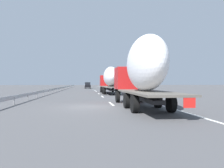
{
  "coord_description": "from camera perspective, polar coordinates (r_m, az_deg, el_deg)",
  "views": [
    {
      "loc": [
        -16.01,
        0.32,
        1.74
      ],
      "look_at": [
        13.99,
        -3.31,
        1.59
      ],
      "focal_mm": 34.99,
      "sensor_mm": 36.0,
      "label": 1
    }
  ],
  "objects": [
    {
      "name": "lane_stripe_5",
      "position": [
        61.49,
        -4.92,
        -1.33
      ],
      "size": [
        3.2,
        0.2,
        0.01
      ],
      "primitive_type": "cube",
      "color": "white",
      "rests_on": "ground_plane"
    },
    {
      "name": "tree_0",
      "position": [
        87.56,
        1.64,
        1.43
      ],
      "size": [
        3.13,
        3.13,
        5.33
      ],
      "color": "#472D19",
      "rests_on": "ground_plane"
    },
    {
      "name": "tree_4",
      "position": [
        68.75,
        4.19,
        2.31
      ],
      "size": [
        3.64,
        3.64,
        6.86
      ],
      "color": "#472D19",
      "rests_on": "ground_plane"
    },
    {
      "name": "lane_stripe_3",
      "position": [
        45.31,
        -4.22,
        -1.9
      ],
      "size": [
        3.2,
        0.2,
        0.01
      ],
      "primitive_type": "cube",
      "color": "white",
      "rests_on": "ground_plane"
    },
    {
      "name": "lane_stripe_4",
      "position": [
        50.7,
        -4.5,
        -1.67
      ],
      "size": [
        3.2,
        0.2,
        0.01
      ],
      "primitive_type": "cube",
      "color": "white",
      "rests_on": "ground_plane"
    },
    {
      "name": "tree_1",
      "position": [
        89.06,
        1.6,
        1.77
      ],
      "size": [
        3.6,
        3.6,
        6.26
      ],
      "color": "#472D19",
      "rests_on": "ground_plane"
    },
    {
      "name": "lane_stripe_1",
      "position": [
        27.73,
        -2.51,
        -3.3
      ],
      "size": [
        3.2,
        0.2,
        0.01
      ],
      "primitive_type": "cube",
      "color": "white",
      "rests_on": "ground_plane"
    },
    {
      "name": "guardrail_median",
      "position": [
        59.3,
        -12.4,
        -0.84
      ],
      "size": [
        94.0,
        0.1,
        0.76
      ],
      "color": "#9EA0A5",
      "rests_on": "ground_plane"
    },
    {
      "name": "lane_stripe_7",
      "position": [
        87.49,
        -5.51,
        -0.85
      ],
      "size": [
        3.2,
        0.2,
        0.01
      ],
      "primitive_type": "cube",
      "color": "white",
      "rests_on": "ground_plane"
    },
    {
      "name": "lane_stripe_6",
      "position": [
        69.61,
        -5.15,
        -1.14
      ],
      "size": [
        3.2,
        0.2,
        0.01
      ],
      "primitive_type": "cube",
      "color": "white",
      "rests_on": "ground_plane"
    },
    {
      "name": "car_black_suv",
      "position": [
        67.57,
        -6.38,
        -0.36
      ],
      "size": [
        4.66,
        1.81,
        1.95
      ],
      "color": "black",
      "rests_on": "ground_plane"
    },
    {
      "name": "tree_2",
      "position": [
        92.05,
        1.19,
        2.03
      ],
      "size": [
        3.13,
        3.13,
        7.17
      ],
      "color": "#472D19",
      "rests_on": "ground_plane"
    },
    {
      "name": "truck_lead",
      "position": [
        35.44,
        -0.55,
        1.44
      ],
      "size": [
        13.72,
        2.55,
        4.27
      ],
      "color": "#B21919",
      "rests_on": "ground_plane"
    },
    {
      "name": "tree_3",
      "position": [
        100.35,
        -0.53,
        1.74
      ],
      "size": [
        3.8,
        3.8,
        7.01
      ],
      "color": "#472D19",
      "rests_on": "ground_plane"
    },
    {
      "name": "ground_plane",
      "position": [
        56.04,
        -6.57,
        -1.49
      ],
      "size": [
        260.0,
        260.0,
        0.0
      ],
      "primitive_type": "plane",
      "color": "#4C4C4F"
    },
    {
      "name": "tree_5",
      "position": [
        94.4,
        0.93,
        1.68
      ],
      "size": [
        3.57,
        3.57,
        6.15
      ],
      "color": "#472D19",
      "rests_on": "ground_plane"
    },
    {
      "name": "lane_stripe_2",
      "position": [
        35.54,
        -3.48,
        -2.51
      ],
      "size": [
        3.2,
        0.2,
        0.01
      ],
      "primitive_type": "cube",
      "color": "white",
      "rests_on": "ground_plane"
    },
    {
      "name": "lane_stripe_8",
      "position": [
        92.49,
        -5.58,
        -0.79
      ],
      "size": [
        3.2,
        0.2,
        0.01
      ],
      "primitive_type": "cube",
      "color": "white",
      "rests_on": "ground_plane"
    },
    {
      "name": "road_sign",
      "position": [
        58.52,
        -0.01,
        0.82
      ],
      "size": [
        0.1,
        0.9,
        3.31
      ],
      "color": "gray",
      "rests_on": "ground_plane"
    },
    {
      "name": "car_silver_hatch",
      "position": [
        104.78,
        -6.66,
        -0.12
      ],
      "size": [
        4.36,
        1.83,
        1.99
      ],
      "color": "#ADB2B7",
      "rests_on": "ground_plane"
    },
    {
      "name": "lane_stripe_0",
      "position": [
        18.22,
        -0.2,
        -5.17
      ],
      "size": [
        3.2,
        0.2,
        0.01
      ],
      "primitive_type": "cube",
      "color": "white",
      "rests_on": "ground_plane"
    },
    {
      "name": "truck_trailing",
      "position": [
        15.46,
        7.8,
        3.73
      ],
      "size": [
        12.25,
        2.55,
        4.84
      ],
      "color": "#B21919",
      "rests_on": "ground_plane"
    },
    {
      "name": "edge_line_right",
      "position": [
        61.32,
        -1.45,
        -1.33
      ],
      "size": [
        110.0,
        0.2,
        0.01
      ],
      "primitive_type": "cube",
      "color": "white",
      "rests_on": "ground_plane"
    }
  ]
}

